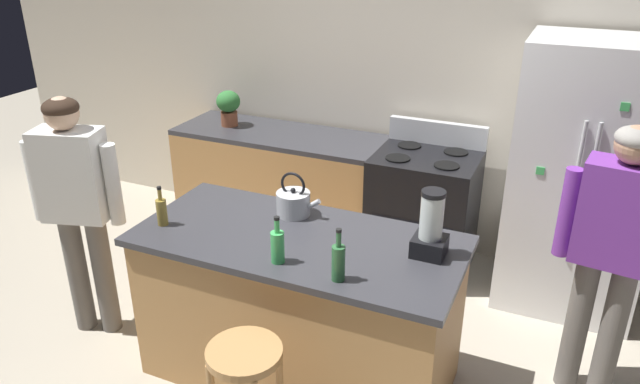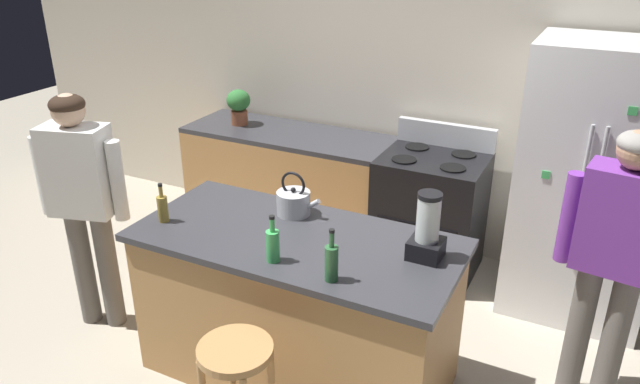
% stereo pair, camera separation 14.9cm
% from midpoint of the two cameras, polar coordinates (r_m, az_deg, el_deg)
% --- Properties ---
extents(ground_plane, '(14.00, 14.00, 0.00)m').
position_cam_midpoint_polar(ground_plane, '(3.85, -3.06, -16.67)').
color(ground_plane, '#B2A893').
extents(back_wall, '(8.00, 0.10, 2.70)m').
position_cam_midpoint_polar(back_wall, '(4.86, 7.16, 10.18)').
color(back_wall, beige).
rests_on(back_wall, ground_plane).
extents(kitchen_island, '(1.82, 0.85, 0.94)m').
position_cam_midpoint_polar(kitchen_island, '(3.56, -3.23, -10.94)').
color(kitchen_island, '#B7844C').
rests_on(kitchen_island, ground_plane).
extents(back_counter_run, '(2.00, 0.64, 0.94)m').
position_cam_midpoint_polar(back_counter_run, '(5.08, -3.34, 0.44)').
color(back_counter_run, '#B7844C').
rests_on(back_counter_run, ground_plane).
extents(refrigerator, '(0.90, 0.73, 1.87)m').
position_cam_midpoint_polar(refrigerator, '(4.37, 22.63, 1.06)').
color(refrigerator, silver).
rests_on(refrigerator, ground_plane).
extents(stove_range, '(0.76, 0.65, 1.12)m').
position_cam_midpoint_polar(stove_range, '(4.69, 8.84, -1.81)').
color(stove_range, black).
rests_on(stove_range, ground_plane).
extents(person_by_island_left, '(0.59, 0.33, 1.60)m').
position_cam_midpoint_polar(person_by_island_left, '(4.02, -23.06, -0.46)').
color(person_by_island_left, '#66605B').
rests_on(person_by_island_left, ground_plane).
extents(person_by_sink_right, '(0.60, 0.27, 1.62)m').
position_cam_midpoint_polar(person_by_sink_right, '(3.49, 24.98, -4.32)').
color(person_by_sink_right, '#66605B').
rests_on(person_by_sink_right, ground_plane).
extents(bar_stool, '(0.36, 0.36, 0.72)m').
position_cam_midpoint_polar(bar_stool, '(3.00, -8.53, -17.04)').
color(bar_stool, '#B7844C').
rests_on(bar_stool, ground_plane).
extents(potted_plant, '(0.20, 0.20, 0.30)m').
position_cam_midpoint_polar(potted_plant, '(5.15, -9.50, 8.07)').
color(potted_plant, brown).
rests_on(potted_plant, back_counter_run).
extents(blender_appliance, '(0.17, 0.17, 0.36)m').
position_cam_midpoint_polar(blender_appliance, '(3.11, 9.11, -3.44)').
color(blender_appliance, black).
rests_on(blender_appliance, kitchen_island).
extents(bottle_olive_oil, '(0.07, 0.07, 0.28)m').
position_cam_midpoint_polar(bottle_olive_oil, '(2.89, 0.27, -6.62)').
color(bottle_olive_oil, '#2D6638').
rests_on(bottle_olive_oil, kitchen_island).
extents(bottle_soda, '(0.07, 0.07, 0.26)m').
position_cam_midpoint_polar(bottle_soda, '(3.05, -5.45, -5.10)').
color(bottle_soda, '#3FB259').
rests_on(bottle_soda, kitchen_island).
extents(bottle_vinegar, '(0.06, 0.06, 0.24)m').
position_cam_midpoint_polar(bottle_vinegar, '(3.54, -15.95, -1.75)').
color(bottle_vinegar, olive).
rests_on(bottle_vinegar, kitchen_island).
extents(tea_kettle, '(0.28, 0.20, 0.27)m').
position_cam_midpoint_polar(tea_kettle, '(3.53, -3.73, -0.99)').
color(tea_kettle, '#B7BABF').
rests_on(tea_kettle, kitchen_island).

